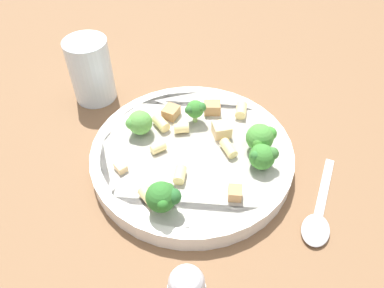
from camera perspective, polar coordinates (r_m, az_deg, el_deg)
name	(u,v)px	position (r m, az deg, el deg)	size (l,w,h in m)	color
ground_plane	(192,162)	(0.57, 0.00, -2.69)	(2.00, 2.00, 0.00)	brown
pasta_bowl	(192,154)	(0.56, 0.00, -1.53)	(0.30, 0.30, 0.03)	silver
broccoli_floret_0	(196,109)	(0.57, 0.55, 5.33)	(0.03, 0.03, 0.04)	#84AD60
broccoli_floret_1	(261,138)	(0.54, 10.41, 0.97)	(0.04, 0.04, 0.04)	#9EC175
broccoli_floret_2	(262,156)	(0.52, 10.68, -1.81)	(0.04, 0.04, 0.04)	#9EC175
broccoli_floret_3	(139,122)	(0.56, -8.03, 3.36)	(0.04, 0.04, 0.04)	#9EC175
broccoli_floret_4	(163,197)	(0.46, -4.44, -8.03)	(0.04, 0.04, 0.05)	#9EC175
rigatoni_0	(180,175)	(0.51, -1.87, -4.70)	(0.02, 0.02, 0.02)	#E0C67F
rigatoni_1	(228,148)	(0.54, 5.58, -0.65)	(0.01, 0.01, 0.03)	#E0C67F
rigatoni_2	(181,128)	(0.57, -1.63, 2.42)	(0.02, 0.02, 0.02)	#E0C67F
rigatoni_3	(161,123)	(0.58, -4.77, 3.20)	(0.02, 0.02, 0.03)	#E0C67F
rigatoni_4	(158,148)	(0.54, -5.16, -0.57)	(0.01, 0.01, 0.02)	#E0C67F
rigatoni_5	(149,197)	(0.49, -6.63, -8.00)	(0.02, 0.02, 0.03)	#E0C67F
rigatoni_6	(241,110)	(0.60, 7.49, 5.14)	(0.02, 0.02, 0.03)	#E0C67F
chicken_chunk_0	(212,108)	(0.60, 3.09, 5.52)	(0.03, 0.02, 0.02)	#A87A4C
chicken_chunk_1	(171,112)	(0.60, -3.21, 4.88)	(0.03, 0.02, 0.02)	#A87A4C
chicken_chunk_2	(222,130)	(0.57, 4.54, 2.21)	(0.03, 0.02, 0.02)	tan
chicken_chunk_3	(121,167)	(0.53, -10.81, -3.50)	(0.02, 0.01, 0.01)	tan
chicken_chunk_4	(235,193)	(0.49, 6.57, -7.45)	(0.02, 0.02, 0.02)	#A87A4C
drinking_glass	(92,74)	(0.68, -15.03, 10.23)	(0.07, 0.07, 0.11)	silver
spoon	(318,218)	(0.53, 18.66, -10.58)	(0.16, 0.04, 0.01)	silver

